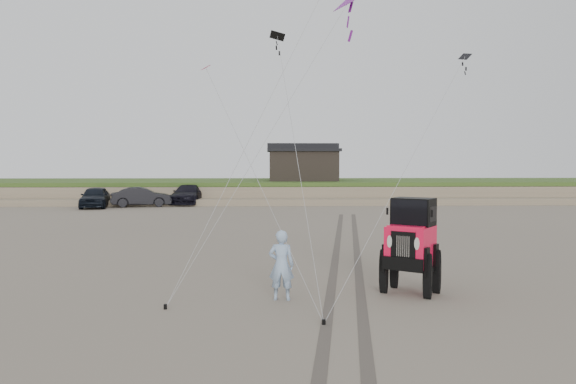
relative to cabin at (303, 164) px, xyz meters
name	(u,v)px	position (x,y,z in m)	size (l,w,h in m)	color
ground	(310,305)	(-2.00, -37.00, -3.24)	(160.00, 160.00, 0.00)	#6B6054
dune_ridge	(281,190)	(-2.00, 0.50, -2.42)	(160.00, 14.25, 1.73)	#7A6B54
cabin	(303,164)	(0.00, 0.00, 0.00)	(6.40, 5.40, 3.35)	black
truck_a	(95,197)	(-16.08, -8.12, -2.44)	(1.87, 4.65, 1.58)	black
truck_b	(142,197)	(-12.79, -7.39, -2.49)	(1.57, 4.51, 1.49)	black
truck_c	(189,194)	(-9.54, -5.11, -2.44)	(2.23, 5.49, 1.59)	black
jeep	(410,256)	(0.75, -35.90, -2.22)	(2.35, 5.44, 2.03)	#FF113D
man	(281,265)	(-2.69, -36.48, -2.35)	(0.65, 0.43, 1.78)	#82A1CA
kite_flock	(339,5)	(-0.16, -27.56, 6.59)	(9.62, 4.95, 5.81)	#F5460C
stake_main	(165,307)	(-5.46, -37.29, -3.18)	(0.08, 0.08, 0.12)	black
stake_aux	(324,322)	(-1.82, -38.68, -3.18)	(0.08, 0.08, 0.12)	black
tire_tracks	(347,251)	(0.00, -29.00, -3.23)	(5.22, 29.74, 0.01)	#4C443D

